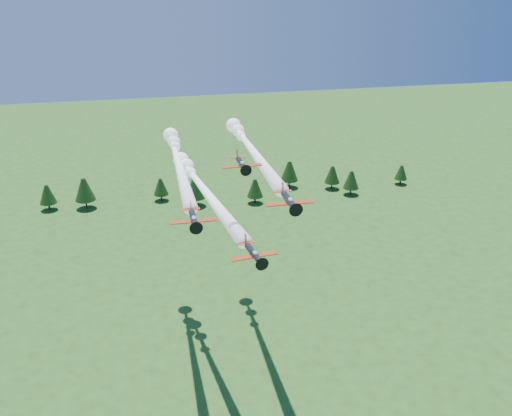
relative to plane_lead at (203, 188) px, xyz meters
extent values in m
plane|color=#2D4A17|center=(3.69, -23.27, -38.61)|extent=(600.00, 600.00, 0.00)
cylinder|color=black|center=(4.01, -31.02, 0.00)|extent=(1.77, 5.75, 1.05)
cone|color=black|center=(4.44, -34.30, 0.00)|extent=(1.16, 1.07, 1.05)
cone|color=black|center=(4.52, -34.92, 0.00)|extent=(0.52, 0.53, 0.46)
cylinder|color=black|center=(4.54, -35.10, 0.00)|extent=(2.19, 0.32, 2.20)
cube|color=#BC3E18|center=(4.07, -31.43, -0.34)|extent=(7.88, 2.40, 0.13)
cube|color=#BC3E18|center=(3.54, -27.32, 0.05)|extent=(3.13, 1.27, 0.07)
cube|color=#BC3E18|center=(3.52, -27.22, 0.89)|extent=(0.22, 1.00, 1.52)
ellipsoid|color=#96B7E9|center=(4.14, -31.95, 0.42)|extent=(0.91, 1.35, 0.65)
sphere|color=white|center=(-1.22, 9.41, 0.00)|extent=(2.30, 2.30, 2.30)
sphere|color=white|center=(-1.88, 14.53, 0.00)|extent=(3.00, 3.00, 3.00)
sphere|color=white|center=(-2.55, 19.66, 0.00)|extent=(3.70, 3.70, 3.70)
cylinder|color=black|center=(-4.57, -23.40, 3.67)|extent=(1.13, 5.77, 1.07)
cone|color=black|center=(-4.61, -26.76, 3.67)|extent=(1.08, 0.97, 1.07)
cone|color=black|center=(-4.62, -27.40, 3.67)|extent=(0.47, 0.48, 0.47)
cylinder|color=black|center=(-4.62, -27.58, 3.67)|extent=(2.24, 0.07, 2.24)
cube|color=#BC3E18|center=(-4.58, -23.83, 3.33)|extent=(7.90, 1.52, 0.13)
cube|color=#BC3E18|center=(-4.53, -19.62, 3.72)|extent=(3.10, 0.94, 0.07)
cube|color=#BC3E18|center=(-4.53, -19.51, 4.57)|extent=(0.11, 1.01, 1.55)
ellipsoid|color=#96B7E9|center=(-4.58, -24.36, 4.10)|extent=(0.78, 1.29, 0.67)
sphere|color=white|center=(-4.14, 17.56, 3.67)|extent=(2.30, 2.30, 2.30)
sphere|color=white|center=(-4.09, 22.75, 3.67)|extent=(3.00, 3.00, 3.00)
sphere|color=white|center=(-4.03, 27.94, 3.67)|extent=(3.70, 3.70, 3.70)
cylinder|color=black|center=(12.02, -23.27, 5.38)|extent=(1.15, 6.19, 1.15)
cone|color=black|center=(12.02, -26.88, 5.38)|extent=(1.15, 1.03, 1.15)
cone|color=black|center=(12.01, -27.56, 5.38)|extent=(0.50, 0.52, 0.50)
cylinder|color=black|center=(12.01, -27.76, 5.38)|extent=(2.41, 0.05, 2.41)
cube|color=#BC3E18|center=(12.02, -23.73, 5.02)|extent=(8.48, 1.56, 0.14)
cube|color=#BC3E18|center=(12.02, -19.20, 5.44)|extent=(3.32, 0.98, 0.08)
cube|color=#BC3E18|center=(12.02, -19.09, 6.36)|extent=(0.10, 1.09, 1.66)
ellipsoid|color=#96B7E9|center=(12.02, -24.30, 5.84)|extent=(0.83, 1.38, 0.71)
sphere|color=white|center=(12.07, 18.26, 5.38)|extent=(2.30, 2.30, 2.30)
sphere|color=white|center=(12.07, 23.49, 5.38)|extent=(3.00, 3.00, 3.00)
sphere|color=white|center=(12.08, 28.72, 5.38)|extent=(3.70, 3.70, 3.70)
cylinder|color=black|center=(4.75, -18.13, 10.86)|extent=(1.04, 5.20, 0.96)
cone|color=black|center=(4.80, -21.15, 10.86)|extent=(0.97, 0.88, 0.96)
cone|color=black|center=(4.81, -21.73, 10.86)|extent=(0.43, 0.44, 0.42)
cylinder|color=black|center=(4.81, -21.89, 10.86)|extent=(2.02, 0.07, 2.02)
cube|color=#BC3E18|center=(4.76, -18.51, 10.55)|extent=(7.12, 1.40, 0.12)
cube|color=#BC3E18|center=(4.70, -14.72, 10.91)|extent=(2.80, 0.86, 0.07)
cube|color=#BC3E18|center=(4.70, -14.62, 11.68)|extent=(0.10, 0.91, 1.39)
ellipsoid|color=#96B7E9|center=(4.77, -18.99, 11.25)|extent=(0.71, 1.16, 0.60)
cylinder|color=#382314|center=(-44.84, 90.61, -37.28)|extent=(0.60, 0.60, 2.66)
cone|color=black|center=(-44.84, 90.61, -32.52)|extent=(6.09, 6.09, 6.85)
cylinder|color=#382314|center=(-4.65, 90.67, -37.39)|extent=(0.60, 0.60, 2.45)
cone|color=black|center=(-4.65, 90.67, -33.02)|extent=(5.59, 5.59, 6.29)
cylinder|color=#382314|center=(-31.81, 89.25, -37.00)|extent=(0.60, 0.60, 3.22)
cone|color=black|center=(-31.81, 89.25, -31.25)|extent=(7.36, 7.36, 8.28)
cylinder|color=#382314|center=(90.84, 87.24, -37.49)|extent=(0.60, 0.60, 2.24)
cone|color=black|center=(90.84, 87.24, -33.48)|extent=(5.13, 5.13, 5.77)
cylinder|color=#382314|center=(45.98, 93.60, -37.09)|extent=(0.60, 0.60, 3.04)
cone|color=black|center=(45.98, 93.60, -31.65)|extent=(6.96, 6.96, 7.83)
cylinder|color=#382314|center=(62.01, 88.40, -37.30)|extent=(0.60, 0.60, 2.63)
cone|color=black|center=(62.01, 88.40, -32.60)|extent=(6.01, 6.01, 6.76)
cylinder|color=#382314|center=(66.97, 80.92, -37.28)|extent=(0.60, 0.60, 2.67)
cone|color=black|center=(66.97, 80.92, -32.51)|extent=(6.09, 6.09, 6.86)
cylinder|color=#382314|center=(7.37, 82.80, -37.00)|extent=(0.60, 0.60, 3.23)
cone|color=black|center=(7.37, 82.80, -31.23)|extent=(7.38, 7.38, 8.30)
cylinder|color=#382314|center=(29.16, 80.61, -37.30)|extent=(0.60, 0.60, 2.62)
cone|color=black|center=(29.16, 80.61, -32.62)|extent=(5.99, 5.99, 6.74)
camera|label=1|loc=(-13.42, -110.81, 42.45)|focal=40.00mm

